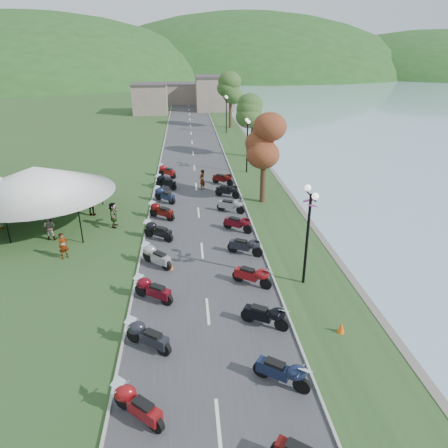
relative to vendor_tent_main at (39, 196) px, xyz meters
name	(u,v)px	position (x,y,z in m)	size (l,w,h in m)	color
road	(194,168)	(10.59, 12.93, -1.99)	(7.00, 120.00, 0.02)	#3C3C40
hills_backdrop	(186,75)	(10.59, 172.93, -2.00)	(360.00, 120.00, 76.00)	#285621
far_building	(178,95)	(8.59, 57.93, 0.50)	(18.00, 16.00, 5.00)	gray
moto_row_left	(152,291)	(8.04, -9.97, -1.45)	(2.60, 42.36, 1.10)	#331411
moto_row_right	(248,260)	(12.98, -7.41, -1.45)	(2.60, 31.87, 1.10)	#331411
vendor_tent_main	(39,196)	(0.00, 0.00, 0.00)	(6.64, 6.64, 4.00)	silver
tree_lakeside	(264,155)	(15.63, 2.77, 1.69)	(2.65, 2.65, 7.37)	#3B5D26
pedestrian_a	(66,258)	(2.75, -5.22, -2.00)	(0.56, 0.41, 1.55)	slate
pedestrian_b	(52,239)	(1.22, -2.59, -2.00)	(0.81, 0.44, 1.66)	slate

